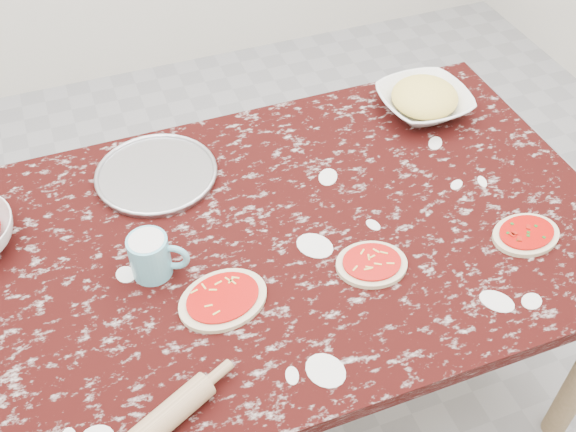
# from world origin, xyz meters

# --- Properties ---
(ground) EXTENTS (4.00, 4.00, 0.00)m
(ground) POSITION_xyz_m (0.00, 0.00, 0.00)
(ground) COLOR gray
(worktable) EXTENTS (1.60, 1.00, 0.75)m
(worktable) POSITION_xyz_m (0.00, 0.00, 0.67)
(worktable) COLOR black
(worktable) RESTS_ON ground
(pizza_tray) EXTENTS (0.41, 0.41, 0.01)m
(pizza_tray) POSITION_xyz_m (-0.26, 0.31, 0.76)
(pizza_tray) COLOR #B2B2B7
(pizza_tray) RESTS_ON worktable
(cheese_bowl) EXTENTS (0.27, 0.27, 0.06)m
(cheese_bowl) POSITION_xyz_m (0.54, 0.31, 0.78)
(cheese_bowl) COLOR white
(cheese_bowl) RESTS_ON worktable
(flour_mug) EXTENTS (0.13, 0.09, 0.11)m
(flour_mug) POSITION_xyz_m (-0.34, -0.01, 0.81)
(flour_mug) COLOR #64B7CB
(flour_mug) RESTS_ON worktable
(pizza_left) EXTENTS (0.23, 0.20, 0.02)m
(pizza_left) POSITION_xyz_m (-0.21, -0.15, 0.76)
(pizza_left) COLOR beige
(pizza_left) RESTS_ON worktable
(pizza_mid) EXTENTS (0.19, 0.17, 0.02)m
(pizza_mid) POSITION_xyz_m (0.14, -0.18, 0.76)
(pizza_mid) COLOR beige
(pizza_mid) RESTS_ON worktable
(pizza_right) EXTENTS (0.18, 0.14, 0.02)m
(pizza_right) POSITION_xyz_m (0.53, -0.22, 0.76)
(pizza_right) COLOR beige
(pizza_right) RESTS_ON worktable
(rolling_pin) EXTENTS (0.26, 0.16, 0.05)m
(rolling_pin) POSITION_xyz_m (-0.42, -0.41, 0.78)
(rolling_pin) COLOR tan
(rolling_pin) RESTS_ON worktable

